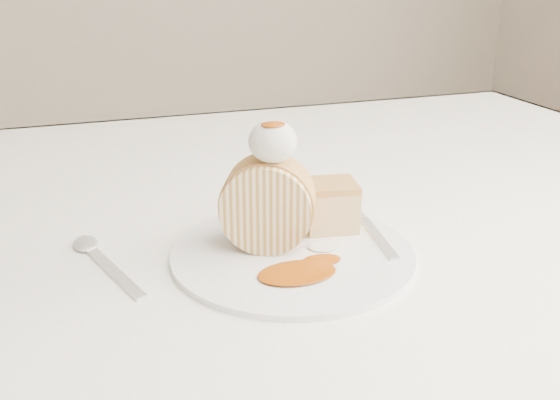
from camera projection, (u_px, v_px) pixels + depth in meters
name	position (u px, v px, depth m)	size (l,w,h in m)	color
table	(246.00, 260.00, 0.81)	(1.40, 0.90, 0.75)	white
plate	(293.00, 254.00, 0.62)	(0.24, 0.24, 0.01)	white
roulade_slice	(267.00, 205.00, 0.62)	(0.09, 0.09, 0.05)	beige
cake_chunk	(330.00, 208.00, 0.67)	(0.05, 0.05, 0.05)	tan
whipped_cream	(273.00, 142.00, 0.59)	(0.05, 0.05, 0.04)	silver
caramel_drizzle	(273.00, 119.00, 0.58)	(0.02, 0.02, 0.01)	#8F3B05
caramel_pool	(297.00, 273.00, 0.58)	(0.08, 0.05, 0.00)	#8F3B05
fork	(378.00, 237.00, 0.65)	(0.02, 0.14, 0.00)	silver
spoon	(116.00, 273.00, 0.59)	(0.02, 0.14, 0.00)	silver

